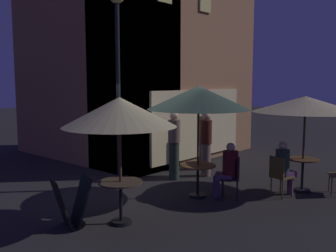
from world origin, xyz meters
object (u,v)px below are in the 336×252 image
menu_sandwich_board (71,202)px  patron_standing_3 (206,144)px  patio_umbrella_1 (119,112)px  patio_umbrella_0 (305,105)px  street_lamp_near_corner (118,49)px  patron_seated_0 (284,166)px  cafe_chair_1 (279,173)px  cafe_chair_2 (234,175)px  patron_standing_2 (174,145)px  patron_seated_1 (228,167)px  cafe_table_2 (198,173)px  patio_umbrella_2 (199,98)px  patron_standing_4 (204,139)px  cafe_table_0 (303,168)px  cafe_table_1 (121,192)px

menu_sandwich_board → patron_standing_3: size_ratio=0.50×
patio_umbrella_1 → patio_umbrella_0: bearing=-21.8°
street_lamp_near_corner → patio_umbrella_0: (2.68, -3.36, -1.26)m
patron_seated_0 → cafe_chair_1: bearing=-180.0°
cafe_chair_1 → cafe_chair_2: size_ratio=1.01×
patio_umbrella_1 → patron_standing_2: bearing=23.5°
menu_sandwich_board → cafe_chair_1: size_ratio=0.94×
patron_seated_1 → patron_standing_3: patron_standing_3 is taller
cafe_table_2 → patron_standing_2: (0.81, 1.38, 0.36)m
patio_umbrella_2 → patron_standing_4: bearing=33.1°
cafe_table_0 → patio_umbrella_0: 1.47m
cafe_table_2 → patron_standing_4: size_ratio=0.45×
street_lamp_near_corner → menu_sandwich_board: bearing=-151.8°
cafe_table_0 → cafe_chair_2: 1.79m
cafe_chair_2 → patron_seated_0: size_ratio=0.73×
cafe_table_0 → cafe_chair_2: (-1.55, 0.88, -0.02)m
street_lamp_near_corner → cafe_table_0: street_lamp_near_corner is taller
cafe_table_0 → patron_standing_3: (-0.29, 2.55, 0.33)m
patron_seated_0 → patron_standing_4: 3.06m
menu_sandwich_board → patron_standing_4: patron_standing_4 is taller
cafe_chair_1 → cafe_chair_2: bearing=153.2°
patio_umbrella_1 → cafe_chair_2: bearing=-16.6°
patio_umbrella_0 → patron_seated_0: size_ratio=1.91×
cafe_chair_1 → cafe_chair_2: (-0.77, 0.68, -0.00)m
patio_umbrella_2 → patron_standing_4: patio_umbrella_2 is taller
cafe_chair_2 → patron_standing_4: patron_standing_4 is taller
patron_standing_4 → patio_umbrella_1: bearing=-46.7°
menu_sandwich_board → patron_standing_4: 5.22m
cafe_table_0 → patio_umbrella_0: bearing=0.0°
cafe_chair_2 → patio_umbrella_0: bearing=-149.1°
patio_umbrella_0 → cafe_chair_2: (-1.55, 0.88, -1.49)m
cafe_table_0 → patron_seated_1: 1.91m
patio_umbrella_1 → patio_umbrella_2: (2.19, -0.08, 0.19)m
patio_umbrella_0 → cafe_chair_1: size_ratio=2.59×
cafe_chair_1 → patron_standing_4: bearing=83.3°
patron_seated_0 → patron_standing_3: (0.35, 2.38, 0.19)m
patron_standing_2 → cafe_chair_2: bearing=63.0°
patio_umbrella_0 → cafe_chair_1: bearing=165.3°
menu_sandwich_board → patron_standing_3: 4.54m
cafe_chair_1 → patron_standing_3: (0.49, 2.34, 0.34)m
patio_umbrella_0 → cafe_chair_1: (-0.79, 0.21, -1.48)m
patio_umbrella_1 → patron_seated_0: (3.49, -1.48, -1.32)m
street_lamp_near_corner → patio_umbrella_0: size_ratio=1.95×
cafe_table_2 → patio_umbrella_1: 2.64m
menu_sandwich_board → cafe_chair_2: (3.25, -1.33, 0.10)m
cafe_chair_2 → patron_standing_3: size_ratio=0.52×
cafe_chair_2 → patron_standing_4: 2.90m
cafe_table_0 → cafe_chair_2: bearing=150.3°
patio_umbrella_1 → cafe_table_1: bearing=0.0°
patio_umbrella_0 → patron_standing_4: (0.33, 3.06, -1.14)m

